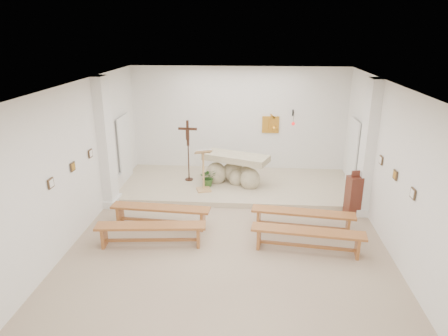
# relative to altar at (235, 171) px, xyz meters

# --- Properties ---
(ground) EXTENTS (7.00, 10.00, 0.00)m
(ground) POSITION_rel_altar_xyz_m (0.03, -3.48, -0.54)
(ground) COLOR tan
(ground) RESTS_ON ground
(wall_left) EXTENTS (0.02, 10.00, 3.50)m
(wall_left) POSITION_rel_altar_xyz_m (-3.46, -3.48, 1.21)
(wall_left) COLOR white
(wall_left) RESTS_ON ground
(wall_right) EXTENTS (0.02, 10.00, 3.50)m
(wall_right) POSITION_rel_altar_xyz_m (3.52, -3.48, 1.21)
(wall_right) COLOR white
(wall_right) RESTS_ON ground
(wall_back) EXTENTS (7.00, 0.02, 3.50)m
(wall_back) POSITION_rel_altar_xyz_m (0.03, 1.51, 1.21)
(wall_back) COLOR white
(wall_back) RESTS_ON ground
(ceiling) EXTENTS (7.00, 10.00, 0.02)m
(ceiling) POSITION_rel_altar_xyz_m (0.03, -3.48, 2.95)
(ceiling) COLOR silver
(ceiling) RESTS_ON wall_back
(sanctuary_platform) EXTENTS (6.98, 3.00, 0.15)m
(sanctuary_platform) POSITION_rel_altar_xyz_m (0.03, 0.02, -0.46)
(sanctuary_platform) COLOR tan
(sanctuary_platform) RESTS_ON ground
(pilaster_left) EXTENTS (0.26, 0.55, 3.50)m
(pilaster_left) POSITION_rel_altar_xyz_m (-3.34, -1.48, 1.21)
(pilaster_left) COLOR white
(pilaster_left) RESTS_ON ground
(pilaster_right) EXTENTS (0.26, 0.55, 3.50)m
(pilaster_right) POSITION_rel_altar_xyz_m (3.40, -1.48, 1.21)
(pilaster_right) COLOR white
(pilaster_right) RESTS_ON ground
(gold_wall_relief) EXTENTS (0.55, 0.04, 0.55)m
(gold_wall_relief) POSITION_rel_altar_xyz_m (1.08, 1.48, 1.11)
(gold_wall_relief) COLOR gold
(gold_wall_relief) RESTS_ON wall_back
(sanctuary_lamp) EXTENTS (0.11, 0.36, 0.44)m
(sanctuary_lamp) POSITION_rel_altar_xyz_m (1.78, 1.22, 1.27)
(sanctuary_lamp) COLOR black
(sanctuary_lamp) RESTS_ON wall_back
(station_frame_left_front) EXTENTS (0.03, 0.20, 0.20)m
(station_frame_left_front) POSITION_rel_altar_xyz_m (-3.44, -4.28, 1.18)
(station_frame_left_front) COLOR #45321E
(station_frame_left_front) RESTS_ON wall_left
(station_frame_left_mid) EXTENTS (0.03, 0.20, 0.20)m
(station_frame_left_mid) POSITION_rel_altar_xyz_m (-3.44, -3.28, 1.18)
(station_frame_left_mid) COLOR #45321E
(station_frame_left_mid) RESTS_ON wall_left
(station_frame_left_rear) EXTENTS (0.03, 0.20, 0.20)m
(station_frame_left_rear) POSITION_rel_altar_xyz_m (-3.44, -2.28, 1.18)
(station_frame_left_rear) COLOR #45321E
(station_frame_left_rear) RESTS_ON wall_left
(station_frame_right_front) EXTENTS (0.03, 0.20, 0.20)m
(station_frame_right_front) POSITION_rel_altar_xyz_m (3.50, -4.28, 1.18)
(station_frame_right_front) COLOR #45321E
(station_frame_right_front) RESTS_ON wall_right
(station_frame_right_mid) EXTENTS (0.03, 0.20, 0.20)m
(station_frame_right_mid) POSITION_rel_altar_xyz_m (3.50, -3.28, 1.18)
(station_frame_right_mid) COLOR #45321E
(station_frame_right_mid) RESTS_ON wall_right
(station_frame_right_rear) EXTENTS (0.03, 0.20, 0.20)m
(station_frame_right_rear) POSITION_rel_altar_xyz_m (3.50, -2.28, 1.18)
(station_frame_right_rear) COLOR #45321E
(station_frame_right_rear) RESTS_ON wall_right
(radiator_left) EXTENTS (0.10, 0.85, 0.52)m
(radiator_left) POSITION_rel_altar_xyz_m (-3.40, -0.78, -0.27)
(radiator_left) COLOR silver
(radiator_left) RESTS_ON ground
(radiator_right) EXTENTS (0.10, 0.85, 0.52)m
(radiator_right) POSITION_rel_altar_xyz_m (3.46, -0.78, -0.27)
(radiator_right) COLOR silver
(radiator_right) RESTS_ON ground
(altar) EXTENTS (2.09, 1.41, 1.01)m
(altar) POSITION_rel_altar_xyz_m (0.00, 0.00, 0.00)
(altar) COLOR beige
(altar) RESTS_ON sanctuary_platform
(lectern) EXTENTS (0.55, 0.50, 1.30)m
(lectern) POSITION_rel_altar_xyz_m (-0.87, -0.66, 0.25)
(lectern) COLOR tan
(lectern) RESTS_ON sanctuary_platform
(crucifix_stand) EXTENTS (0.57, 0.25, 1.88)m
(crucifix_stand) POSITION_rel_altar_xyz_m (-1.43, 0.17, 0.70)
(crucifix_stand) COLOR #351B11
(crucifix_stand) RESTS_ON sanctuary_platform
(potted_plant) EXTENTS (0.56, 0.50, 0.55)m
(potted_plant) POSITION_rel_altar_xyz_m (-0.77, -0.29, -0.11)
(potted_plant) COLOR #325B24
(potted_plant) RESTS_ON sanctuary_platform
(donation_pedestal) EXTENTS (0.41, 0.41, 1.23)m
(donation_pedestal) POSITION_rel_altar_xyz_m (3.13, -1.66, 0.00)
(donation_pedestal) COLOR #522517
(donation_pedestal) RESTS_ON ground
(bench_left_front) EXTENTS (2.45, 0.55, 0.51)m
(bench_left_front) POSITION_rel_altar_xyz_m (-1.69, -2.64, -0.15)
(bench_left_front) COLOR #AA6031
(bench_left_front) RESTS_ON ground
(bench_right_front) EXTENTS (2.46, 0.68, 0.51)m
(bench_right_front) POSITION_rel_altar_xyz_m (1.75, -2.64, -0.15)
(bench_right_front) COLOR #AA6031
(bench_right_front) RESTS_ON ground
(bench_left_second) EXTENTS (2.45, 0.61, 0.51)m
(bench_left_second) POSITION_rel_altar_xyz_m (-1.69, -3.58, -0.15)
(bench_left_second) COLOR #AA6031
(bench_left_second) RESTS_ON ground
(bench_right_second) EXTENTS (2.46, 0.67, 0.51)m
(bench_right_second) POSITION_rel_altar_xyz_m (1.75, -3.58, -0.15)
(bench_right_second) COLOR #AA6031
(bench_right_second) RESTS_ON ground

